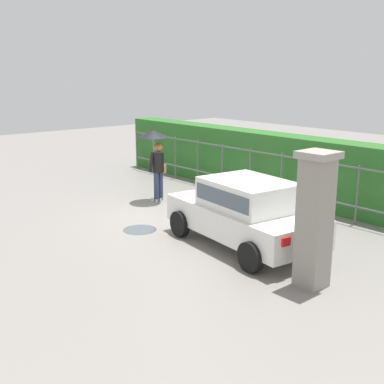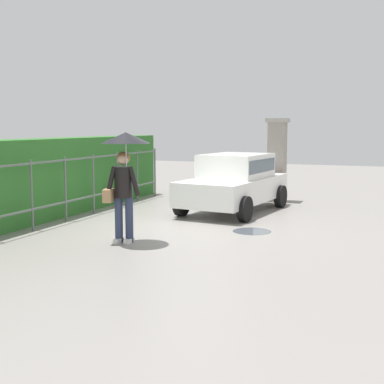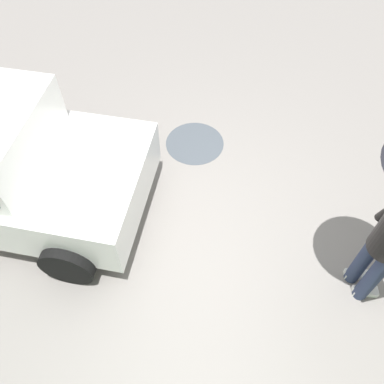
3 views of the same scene
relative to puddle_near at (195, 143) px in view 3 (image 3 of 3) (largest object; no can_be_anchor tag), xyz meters
The scene contains 2 objects.
ground_plane 1.46m from the puddle_near, 96.94° to the left, with size 40.00×40.00×0.00m, color gray.
puddle_near is the anchor object (origin of this frame).
Camera 3 is at (-0.07, 2.48, 4.20)m, focal length 38.08 mm.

